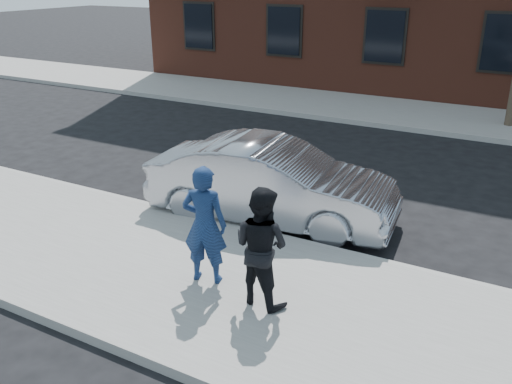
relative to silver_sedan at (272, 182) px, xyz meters
The scene contains 8 objects.
ground 2.72m from the silver_sedan, 118.61° to the right, with size 100.00×100.00×0.00m, color black.
near_sidewalk 2.92m from the silver_sedan, 116.20° to the right, with size 50.00×3.50×0.15m, color gray.
near_curb 1.61m from the silver_sedan, 149.13° to the right, with size 50.00×0.10×0.15m, color #999691.
far_sidewalk 9.06m from the silver_sedan, 97.98° to the left, with size 50.00×3.50×0.15m, color gray.
far_curb 7.29m from the silver_sedan, 99.95° to the left, with size 50.00×0.10×0.15m, color #999691.
silver_sedan is the anchor object (origin of this frame).
man_hoodie 2.55m from the silver_sedan, 84.45° to the right, with size 0.72×0.56×1.74m.
man_peacoat 2.89m from the silver_sedan, 65.62° to the right, with size 0.89×0.75×1.64m.
Camera 1 is at (5.36, -5.82, 4.29)m, focal length 38.00 mm.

